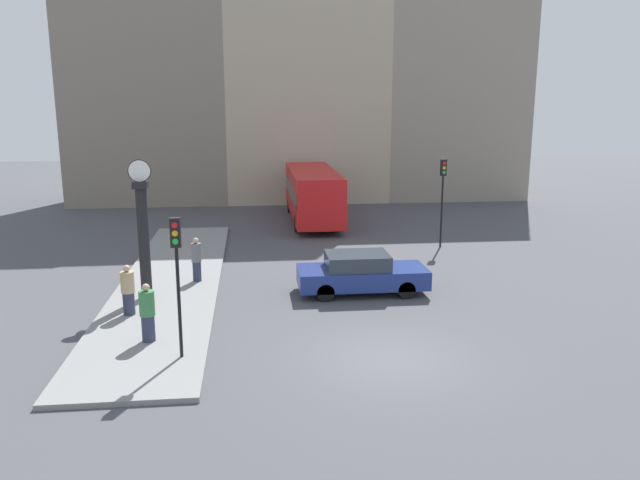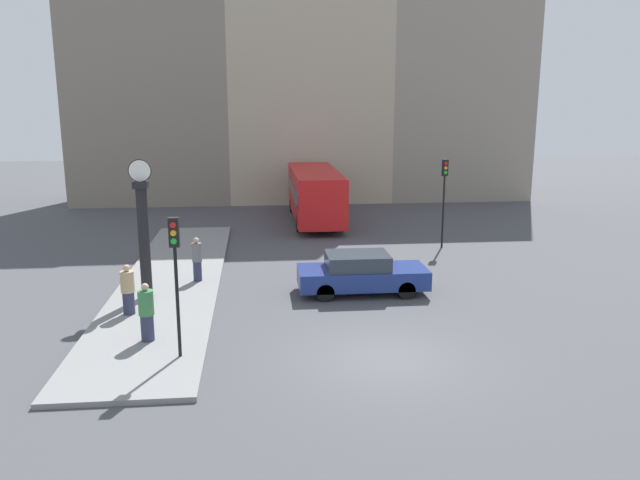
# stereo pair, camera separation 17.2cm
# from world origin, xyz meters

# --- Properties ---
(ground_plane) EXTENTS (120.00, 120.00, 0.00)m
(ground_plane) POSITION_xyz_m (0.00, 0.00, 0.00)
(ground_plane) COLOR #47474C
(sidewalk_corner) EXTENTS (3.64, 19.86, 0.14)m
(sidewalk_corner) POSITION_xyz_m (-6.63, 7.93, 0.07)
(sidewalk_corner) COLOR gray
(sidewalk_corner) RESTS_ON ground_plane
(building_row) EXTENTS (30.94, 5.00, 19.95)m
(building_row) POSITION_xyz_m (-0.69, 28.11, 9.40)
(building_row) COLOR gray
(building_row) RESTS_ON ground_plane
(sedan_car) EXTENTS (4.58, 1.89, 1.46)m
(sedan_car) POSITION_xyz_m (0.30, 5.90, 0.73)
(sedan_car) COLOR navy
(sedan_car) RESTS_ON ground_plane
(bus_distant) EXTENTS (2.53, 9.58, 2.94)m
(bus_distant) POSITION_xyz_m (-0.06, 19.81, 1.68)
(bus_distant) COLOR red
(bus_distant) RESTS_ON ground_plane
(traffic_light_near) EXTENTS (0.26, 0.24, 3.73)m
(traffic_light_near) POSITION_xyz_m (-5.46, 0.42, 2.81)
(traffic_light_near) COLOR black
(traffic_light_near) RESTS_ON sidewalk_corner
(traffic_light_far) EXTENTS (0.26, 0.24, 4.14)m
(traffic_light_far) POSITION_xyz_m (5.27, 12.57, 2.95)
(traffic_light_far) COLOR black
(traffic_light_far) RESTS_ON ground_plane
(street_clock) EXTENTS (0.76, 0.49, 4.73)m
(street_clock) POSITION_xyz_m (-7.18, 5.78, 2.39)
(street_clock) COLOR black
(street_clock) RESTS_ON sidewalk_corner
(pedestrian_green_hoodie) EXTENTS (0.43, 0.43, 1.67)m
(pedestrian_green_hoodie) POSITION_xyz_m (-6.49, 1.65, 0.96)
(pedestrian_green_hoodie) COLOR #2D334C
(pedestrian_green_hoodie) RESTS_ON sidewalk_corner
(pedestrian_grey_jacket) EXTENTS (0.37, 0.37, 1.66)m
(pedestrian_grey_jacket) POSITION_xyz_m (-5.63, 7.59, 0.96)
(pedestrian_grey_jacket) COLOR #2D334C
(pedestrian_grey_jacket) RESTS_ON sidewalk_corner
(pedestrian_tan_coat) EXTENTS (0.43, 0.43, 1.61)m
(pedestrian_tan_coat) POSITION_xyz_m (-7.45, 4.01, 0.93)
(pedestrian_tan_coat) COLOR #2D334C
(pedestrian_tan_coat) RESTS_ON sidewalk_corner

